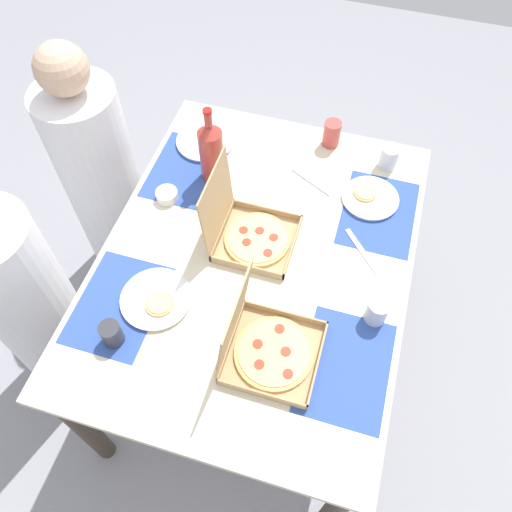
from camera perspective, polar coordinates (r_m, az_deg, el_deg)
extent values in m
plane|color=gray|center=(2.46, 0.00, -10.00)|extent=(6.00, 6.00, 0.00)
cylinder|color=#3F3328|center=(1.92, 8.90, -25.78)|extent=(0.07, 0.07, 0.74)
cylinder|color=#3F3328|center=(2.46, 14.79, 3.93)|extent=(0.07, 0.07, 0.74)
cylinder|color=#3F3328|center=(2.05, -18.66, -17.38)|extent=(0.07, 0.07, 0.74)
cylinder|color=#3F3328|center=(2.56, -6.06, 8.77)|extent=(0.07, 0.07, 0.74)
cube|color=beige|center=(1.79, 0.00, -0.27)|extent=(1.37, 1.05, 0.03)
cube|color=#2D4C9E|center=(1.61, 9.93, -12.05)|extent=(0.36, 0.26, 0.00)
cube|color=#2D4C9E|center=(1.94, 13.42, 4.67)|extent=(0.36, 0.26, 0.00)
cube|color=#2D4C9E|center=(1.74, -15.02, -5.19)|extent=(0.36, 0.26, 0.00)
cube|color=#2D4C9E|center=(2.04, -7.74, 9.49)|extent=(0.36, 0.26, 0.00)
cube|color=tan|center=(1.81, 0.14, 1.70)|extent=(0.26, 0.26, 0.01)
cube|color=tan|center=(1.72, -1.07, -1.30)|extent=(0.01, 0.26, 0.03)
cube|color=tan|center=(1.87, 1.27, 5.11)|extent=(0.01, 0.26, 0.03)
cube|color=tan|center=(1.78, 4.12, 1.06)|extent=(0.26, 0.01, 0.03)
cube|color=tan|center=(1.82, -3.75, 2.97)|extent=(0.26, 0.01, 0.03)
cylinder|color=#E0B76B|center=(1.80, 0.14, 1.87)|extent=(0.23, 0.23, 0.01)
cylinder|color=#EFD67F|center=(1.79, 0.14, 2.01)|extent=(0.21, 0.21, 0.00)
cylinder|color=red|center=(1.81, 0.41, 2.84)|extent=(0.03, 0.03, 0.00)
cylinder|color=red|center=(1.81, -1.39, 2.90)|extent=(0.03, 0.03, 0.00)
cylinder|color=red|center=(1.78, -1.05, 1.56)|extent=(0.03, 0.03, 0.00)
cylinder|color=red|center=(1.76, 1.32, 0.36)|extent=(0.03, 0.03, 0.00)
cylinder|color=red|center=(1.79, 1.97, 2.09)|extent=(0.03, 0.03, 0.00)
cube|color=tan|center=(1.71, -4.39, 5.97)|extent=(0.26, 0.02, 0.26)
cube|color=tan|center=(1.60, 1.97, -10.84)|extent=(0.28, 0.28, 0.01)
cube|color=tan|center=(1.54, 0.59, -15.06)|extent=(0.01, 0.28, 0.03)
cube|color=tan|center=(1.64, 3.26, -6.39)|extent=(0.01, 0.28, 0.03)
cube|color=tan|center=(1.58, 6.83, -11.82)|extent=(0.28, 0.01, 0.03)
cube|color=tan|center=(1.60, -2.76, -9.30)|extent=(0.28, 0.01, 0.03)
cylinder|color=#E0B76B|center=(1.59, 1.98, -10.71)|extent=(0.24, 0.24, 0.01)
cylinder|color=#EFD67F|center=(1.59, 1.99, -10.60)|extent=(0.22, 0.22, 0.00)
cylinder|color=red|center=(1.62, 2.64, -8.06)|extent=(0.03, 0.03, 0.00)
cylinder|color=red|center=(1.59, 0.20, -9.72)|extent=(0.03, 0.03, 0.00)
cylinder|color=red|center=(1.57, 0.37, -11.93)|extent=(0.03, 0.03, 0.00)
cylinder|color=red|center=(1.56, 3.56, -12.91)|extent=(0.03, 0.03, 0.00)
cylinder|color=red|center=(1.59, 3.32, -10.52)|extent=(0.03, 0.03, 0.00)
cube|color=tan|center=(1.46, -2.46, -7.00)|extent=(0.28, 0.04, 0.28)
cylinder|color=white|center=(1.97, 12.52, 6.18)|extent=(0.20, 0.20, 0.01)
cylinder|color=white|center=(1.96, 12.56, 6.33)|extent=(0.21, 0.21, 0.01)
cylinder|color=#E0B76B|center=(1.96, 12.00, 6.86)|extent=(0.09, 0.09, 0.01)
cylinder|color=#EFD67F|center=(1.96, 12.03, 6.97)|extent=(0.07, 0.07, 0.00)
cylinder|color=white|center=(2.13, -5.65, 12.48)|extent=(0.22, 0.22, 0.01)
cylinder|color=white|center=(2.13, -5.67, 12.63)|extent=(0.23, 0.23, 0.01)
cylinder|color=#E0B76B|center=(2.13, -4.97, 13.00)|extent=(0.09, 0.09, 0.01)
cylinder|color=#EFD67F|center=(2.13, -4.98, 13.12)|extent=(0.08, 0.08, 0.00)
cylinder|color=white|center=(1.71, -11.01, -4.76)|extent=(0.22, 0.22, 0.01)
cylinder|color=white|center=(1.71, -11.05, -4.63)|extent=(0.23, 0.23, 0.01)
cylinder|color=#E0B76B|center=(1.69, -10.66, -5.22)|extent=(0.09, 0.09, 0.01)
cylinder|color=#EFD67F|center=(1.68, -10.69, -5.12)|extent=(0.08, 0.08, 0.00)
cylinder|color=#B2382D|center=(1.93, -4.93, 11.05)|extent=(0.09, 0.09, 0.22)
cone|color=#B2382D|center=(1.84, -5.23, 13.84)|extent=(0.09, 0.09, 0.04)
cylinder|color=#B2382D|center=(1.81, -5.34, 14.89)|extent=(0.03, 0.03, 0.06)
cylinder|color=red|center=(1.79, -5.43, 15.70)|extent=(0.03, 0.03, 0.01)
cylinder|color=silver|center=(1.66, 13.27, -5.95)|extent=(0.07, 0.07, 0.09)
cylinder|color=silver|center=(2.07, 14.52, 10.55)|extent=(0.07, 0.07, 0.09)
cylinder|color=#333338|center=(1.64, -15.72, -8.30)|extent=(0.07, 0.07, 0.09)
cylinder|color=#BF4742|center=(2.11, 8.40, 13.28)|extent=(0.07, 0.07, 0.11)
cylinder|color=white|center=(1.94, -9.85, 6.66)|extent=(0.08, 0.08, 0.04)
cube|color=#B7B7BC|center=(1.82, 11.72, 0.48)|extent=(0.17, 0.15, 0.00)
cube|color=#B7B7BC|center=(1.99, 6.16, 8.20)|extent=(0.10, 0.18, 0.00)
cylinder|color=white|center=(2.14, -23.26, -5.53)|extent=(0.32, 0.32, 1.02)
cylinder|color=white|center=(2.39, -16.30, 7.12)|extent=(0.32, 0.32, 1.04)
sphere|color=#D1A889|center=(1.98, -20.76, 18.82)|extent=(0.19, 0.19, 0.19)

